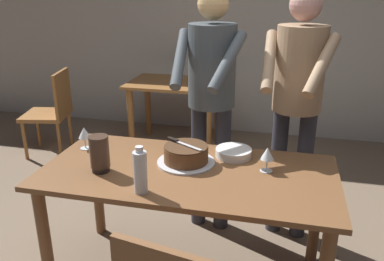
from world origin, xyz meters
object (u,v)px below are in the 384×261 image
(wine_glass_near, at_px, (84,133))
(wine_glass_far, at_px, (267,154))
(person_standing_beside, at_px, (297,92))
(background_table, at_px, (175,96))
(cake_on_platter, at_px, (186,155))
(plate_stack, at_px, (234,153))
(main_dining_table, at_px, (188,188))
(hurricane_lamp, at_px, (100,154))
(background_chair_1, at_px, (52,109))
(person_cutting_cake, at_px, (211,88))
(water_bottle, at_px, (140,172))
(cake_knife, at_px, (177,142))

(wine_glass_near, bearing_deg, wine_glass_far, -3.08)
(person_standing_beside, distance_m, background_table, 1.97)
(wine_glass_near, distance_m, background_table, 1.95)
(cake_on_platter, relative_size, plate_stack, 1.55)
(main_dining_table, relative_size, plate_stack, 7.54)
(plate_stack, bearing_deg, main_dining_table, -131.95)
(main_dining_table, relative_size, person_standing_beside, 0.96)
(hurricane_lamp, distance_m, background_chair_1, 2.24)
(plate_stack, xyz_separation_m, hurricane_lamp, (-0.70, -0.38, 0.08))
(person_cutting_cake, bearing_deg, water_bottle, -101.04)
(main_dining_table, xyz_separation_m, background_chair_1, (-1.88, 1.58, -0.15))
(main_dining_table, bearing_deg, person_cutting_cake, 89.07)
(wine_glass_near, xyz_separation_m, person_standing_beside, (1.29, 0.49, 0.22))
(wine_glass_near, bearing_deg, person_cutting_cake, 32.66)
(plate_stack, height_order, water_bottle, water_bottle)
(main_dining_table, distance_m, hurricane_lamp, 0.54)
(water_bottle, distance_m, person_standing_beside, 1.22)
(cake_on_platter, xyz_separation_m, cake_knife, (-0.06, 0.04, 0.06))
(background_table, bearing_deg, water_bottle, -78.24)
(main_dining_table, distance_m, background_table, 2.19)
(background_table, bearing_deg, hurricane_lamp, -85.04)
(hurricane_lamp, height_order, person_cutting_cake, person_cutting_cake)
(cake_knife, height_order, person_cutting_cake, person_cutting_cake)
(main_dining_table, bearing_deg, water_bottle, -119.26)
(wine_glass_near, xyz_separation_m, wine_glass_far, (1.14, -0.06, 0.00))
(wine_glass_near, bearing_deg, person_standing_beside, 20.93)
(cake_on_platter, distance_m, hurricane_lamp, 0.49)
(background_table, bearing_deg, wine_glass_near, -91.41)
(wine_glass_far, xyz_separation_m, background_table, (-1.10, 2.00, -0.28))
(cake_on_platter, distance_m, background_table, 2.11)
(wine_glass_far, xyz_separation_m, person_cutting_cake, (-0.42, 0.52, 0.22))
(cake_on_platter, height_order, hurricane_lamp, hurricane_lamp)
(person_cutting_cake, bearing_deg, wine_glass_far, -51.23)
(water_bottle, xyz_separation_m, hurricane_lamp, (-0.30, 0.17, -0.01))
(person_cutting_cake, bearing_deg, main_dining_table, -90.93)
(wine_glass_far, xyz_separation_m, background_chair_1, (-2.31, 1.49, -0.36))
(cake_knife, xyz_separation_m, wine_glass_far, (0.53, -0.03, -0.01))
(plate_stack, relative_size, background_table, 0.22)
(main_dining_table, distance_m, background_chair_1, 2.46)
(cake_knife, bearing_deg, cake_on_platter, -29.86)
(cake_knife, xyz_separation_m, person_cutting_cake, (0.11, 0.49, 0.21))
(wine_glass_near, relative_size, hurricane_lamp, 0.69)
(cake_knife, bearing_deg, person_standing_beside, 37.68)
(cake_on_platter, distance_m, wine_glass_near, 0.68)
(wine_glass_far, xyz_separation_m, water_bottle, (-0.60, -0.39, 0.01))
(cake_on_platter, bearing_deg, person_standing_beside, 42.28)
(water_bottle, bearing_deg, person_cutting_cake, 78.96)
(plate_stack, distance_m, person_standing_beside, 0.61)
(hurricane_lamp, xyz_separation_m, person_standing_beside, (1.05, 0.77, 0.22))
(wine_glass_far, height_order, background_table, wine_glass_far)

